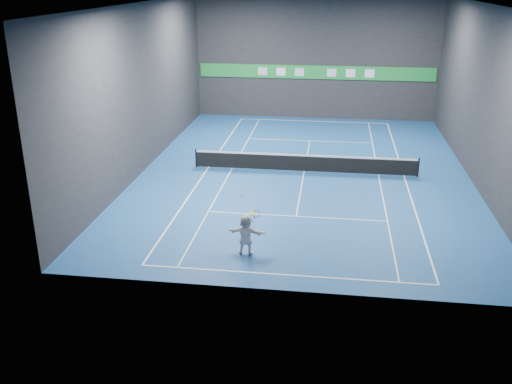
# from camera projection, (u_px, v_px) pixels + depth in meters

# --- Properties ---
(ground) EXTENTS (26.00, 26.00, 0.00)m
(ground) POSITION_uv_depth(u_px,v_px,m) (304.00, 172.00, 32.02)
(ground) COLOR navy
(ground) RESTS_ON ground
(ceiling) EXTENTS (26.00, 26.00, 0.00)m
(ceiling) POSITION_uv_depth(u_px,v_px,m) (310.00, 3.00, 28.81)
(ceiling) COLOR black
(ceiling) RESTS_ON ground
(wall_back) EXTENTS (18.00, 0.10, 9.00)m
(wall_back) POSITION_uv_depth(u_px,v_px,m) (316.00, 59.00, 42.44)
(wall_back) COLOR #27272A
(wall_back) RESTS_ON ground
(wall_front) EXTENTS (18.00, 0.10, 9.00)m
(wall_front) POSITION_uv_depth(u_px,v_px,m) (285.00, 169.00, 18.38)
(wall_front) COLOR #27272A
(wall_front) RESTS_ON ground
(wall_left) EXTENTS (0.10, 26.00, 9.00)m
(wall_left) POSITION_uv_depth(u_px,v_px,m) (144.00, 88.00, 31.56)
(wall_left) COLOR #27272A
(wall_left) RESTS_ON ground
(wall_right) EXTENTS (0.10, 26.00, 9.00)m
(wall_right) POSITION_uv_depth(u_px,v_px,m) (482.00, 96.00, 29.27)
(wall_right) COLOR #27272A
(wall_right) RESTS_ON ground
(baseline_near) EXTENTS (10.98, 0.08, 0.01)m
(baseline_near) POSITION_uv_depth(u_px,v_px,m) (286.00, 275.00, 21.02)
(baseline_near) COLOR white
(baseline_near) RESTS_ON ground
(baseline_far) EXTENTS (10.98, 0.08, 0.01)m
(baseline_far) POSITION_uv_depth(u_px,v_px,m) (313.00, 121.00, 43.02)
(baseline_far) COLOR white
(baseline_far) RESTS_ON ground
(sideline_doubles_left) EXTENTS (0.08, 23.78, 0.01)m
(sideline_doubles_left) POSITION_uv_depth(u_px,v_px,m) (209.00, 167.00, 32.72)
(sideline_doubles_left) COLOR white
(sideline_doubles_left) RESTS_ON ground
(sideline_doubles_right) EXTENTS (0.08, 23.78, 0.01)m
(sideline_doubles_right) POSITION_uv_depth(u_px,v_px,m) (404.00, 176.00, 31.32)
(sideline_doubles_right) COLOR white
(sideline_doubles_right) RESTS_ON ground
(sideline_singles_left) EXTENTS (0.06, 23.78, 0.01)m
(sideline_singles_left) POSITION_uv_depth(u_px,v_px,m) (232.00, 168.00, 32.54)
(sideline_singles_left) COLOR white
(sideline_singles_left) RESTS_ON ground
(sideline_singles_right) EXTENTS (0.06, 23.78, 0.01)m
(sideline_singles_right) POSITION_uv_depth(u_px,v_px,m) (379.00, 175.00, 31.50)
(sideline_singles_right) COLOR white
(sideline_singles_right) RESTS_ON ground
(service_line_near) EXTENTS (8.23, 0.06, 0.01)m
(service_line_near) POSITION_uv_depth(u_px,v_px,m) (296.00, 216.00, 26.10)
(service_line_near) COLOR white
(service_line_near) RESTS_ON ground
(service_line_far) EXTENTS (8.23, 0.06, 0.01)m
(service_line_far) POSITION_uv_depth(u_px,v_px,m) (310.00, 141.00, 37.94)
(service_line_far) COLOR white
(service_line_far) RESTS_ON ground
(center_service_line) EXTENTS (0.06, 12.80, 0.01)m
(center_service_line) POSITION_uv_depth(u_px,v_px,m) (304.00, 172.00, 32.02)
(center_service_line) COLOR white
(center_service_line) RESTS_ON ground
(player) EXTENTS (1.57, 0.63, 1.65)m
(player) POSITION_uv_depth(u_px,v_px,m) (246.00, 234.00, 22.34)
(player) COLOR white
(player) RESTS_ON ground
(tennis_ball) EXTENTS (0.06, 0.06, 0.06)m
(tennis_ball) POSITION_uv_depth(u_px,v_px,m) (242.00, 196.00, 21.76)
(tennis_ball) COLOR #C0D223
(tennis_ball) RESTS_ON player
(tennis_net) EXTENTS (12.50, 0.10, 1.07)m
(tennis_net) POSITION_uv_depth(u_px,v_px,m) (304.00, 162.00, 31.83)
(tennis_net) COLOR black
(tennis_net) RESTS_ON ground
(sponsor_banner) EXTENTS (17.64, 0.11, 1.00)m
(sponsor_banner) POSITION_uv_depth(u_px,v_px,m) (316.00, 72.00, 42.74)
(sponsor_banner) COLOR green
(sponsor_banner) RESTS_ON wall_back
(tennis_racket) EXTENTS (0.51, 0.36, 0.51)m
(tennis_racket) POSITION_uv_depth(u_px,v_px,m) (255.00, 215.00, 22.04)
(tennis_racket) COLOR red
(tennis_racket) RESTS_ON player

